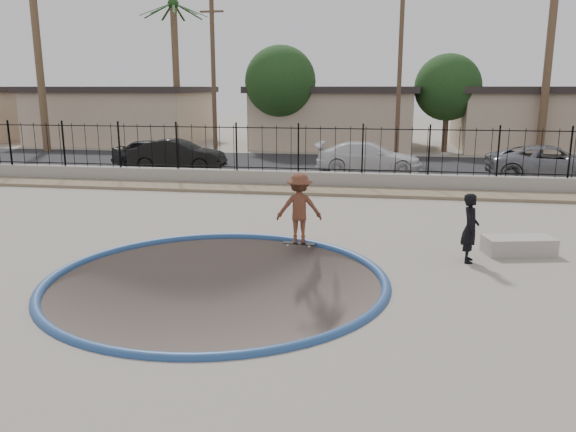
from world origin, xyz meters
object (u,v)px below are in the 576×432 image
(car_c, at_px, (369,157))
(skater, at_px, (299,212))
(skateboard, at_px, (299,243))
(videographer, at_px, (470,228))
(car_b, at_px, (178,155))
(car_a, at_px, (156,153))
(concrete_ledge, at_px, (519,245))
(car_d, at_px, (551,163))

(car_c, bearing_deg, skater, 174.38)
(skateboard, relative_size, videographer, 0.52)
(videographer, relative_size, car_b, 0.36)
(car_b, bearing_deg, car_a, 59.22)
(videographer, distance_m, car_a, 18.22)
(videographer, xyz_separation_m, car_c, (-2.58, 13.16, -0.05))
(concrete_ledge, bearing_deg, skateboard, -177.98)
(car_a, bearing_deg, videographer, -136.42)
(skater, relative_size, car_c, 0.36)
(car_d, bearing_deg, videographer, 156.76)
(skateboard, relative_size, car_a, 0.20)
(skater, xyz_separation_m, car_d, (8.99, 11.58, -0.10))
(videographer, height_order, car_c, videographer)
(car_a, bearing_deg, car_d, -93.30)
(car_b, bearing_deg, concrete_ledge, -133.97)
(skater, distance_m, videographer, 4.02)
(skater, bearing_deg, car_a, -64.59)
(skateboard, relative_size, concrete_ledge, 0.51)
(car_b, relative_size, car_c, 0.91)
(skateboard, bearing_deg, car_c, 87.90)
(skateboard, relative_size, car_d, 0.16)
(concrete_ledge, xyz_separation_m, car_b, (-12.65, 11.40, 0.56))
(skater, height_order, car_a, skater)
(concrete_ledge, bearing_deg, car_b, 137.99)
(car_a, bearing_deg, concrete_ledge, -131.78)
(car_b, xyz_separation_m, car_d, (16.42, 0.00, 0.00))
(videographer, xyz_separation_m, car_d, (5.03, 12.25, -0.02))
(car_b, xyz_separation_m, car_c, (8.81, 0.91, -0.03))
(skateboard, bearing_deg, car_d, 56.39)
(car_d, bearing_deg, concrete_ledge, 160.81)
(skateboard, height_order, car_a, car_a)
(skateboard, distance_m, concrete_ledge, 5.23)
(skater, bearing_deg, car_b, -67.41)
(skater, distance_m, car_a, 15.16)
(car_c, bearing_deg, videographer, -168.22)
(concrete_ledge, bearing_deg, skater, -177.98)
(skateboard, height_order, car_c, car_c)
(car_a, relative_size, car_c, 0.86)
(videographer, xyz_separation_m, concrete_ledge, (1.27, 0.85, -0.58))
(car_c, xyz_separation_m, car_d, (7.61, -0.91, 0.03))
(car_b, bearing_deg, videographer, -139.05)
(skater, relative_size, car_d, 0.33)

